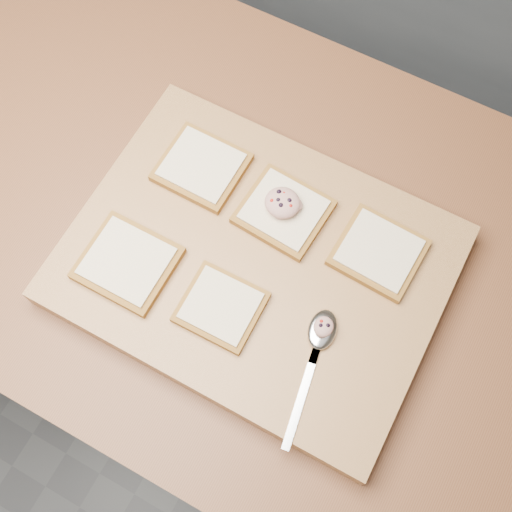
# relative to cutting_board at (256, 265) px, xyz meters

# --- Properties ---
(ground) EXTENTS (4.00, 4.00, 0.00)m
(ground) POSITION_rel_cutting_board_xyz_m (-0.03, 0.06, -0.92)
(ground) COLOR #515459
(ground) RESTS_ON ground
(island_counter) EXTENTS (2.00, 0.80, 0.90)m
(island_counter) POSITION_rel_cutting_board_xyz_m (-0.03, 0.06, -0.47)
(island_counter) COLOR slate
(island_counter) RESTS_ON ground
(cutting_board) EXTENTS (0.55, 0.42, 0.04)m
(cutting_board) POSITION_rel_cutting_board_xyz_m (0.00, 0.00, 0.00)
(cutting_board) COLOR #A97948
(cutting_board) RESTS_ON island_counter
(bread_far_left) EXTENTS (0.13, 0.12, 0.02)m
(bread_far_left) POSITION_rel_cutting_board_xyz_m (-0.15, 0.09, 0.03)
(bread_far_left) COLOR olive
(bread_far_left) RESTS_ON cutting_board
(bread_far_center) EXTENTS (0.13, 0.12, 0.02)m
(bread_far_center) POSITION_rel_cutting_board_xyz_m (0.00, 0.09, 0.03)
(bread_far_center) COLOR olive
(bread_far_center) RESTS_ON cutting_board
(bread_far_right) EXTENTS (0.13, 0.12, 0.02)m
(bread_far_right) POSITION_rel_cutting_board_xyz_m (0.16, 0.09, 0.03)
(bread_far_right) COLOR olive
(bread_far_right) RESTS_ON cutting_board
(bread_near_left) EXTENTS (0.13, 0.12, 0.02)m
(bread_near_left) POSITION_rel_cutting_board_xyz_m (-0.16, -0.10, 0.03)
(bread_near_left) COLOR olive
(bread_near_left) RESTS_ON cutting_board
(bread_near_center) EXTENTS (0.11, 0.10, 0.02)m
(bread_near_center) POSITION_rel_cutting_board_xyz_m (-0.01, -0.09, 0.03)
(bread_near_center) COLOR olive
(bread_near_center) RESTS_ON cutting_board
(tuna_salad_dollop) EXTENTS (0.05, 0.05, 0.03)m
(tuna_salad_dollop) POSITION_rel_cutting_board_xyz_m (-0.00, 0.09, 0.05)
(tuna_salad_dollop) COLOR tan
(tuna_salad_dollop) RESTS_ON bread_far_center
(spoon) EXTENTS (0.06, 0.21, 0.01)m
(spoon) POSITION_rel_cutting_board_xyz_m (0.14, -0.07, 0.03)
(spoon) COLOR silver
(spoon) RESTS_ON cutting_board
(spoon_salad) EXTENTS (0.03, 0.03, 0.02)m
(spoon_salad) POSITION_rel_cutting_board_xyz_m (0.14, -0.05, 0.04)
(spoon_salad) COLOR tan
(spoon_salad) RESTS_ON spoon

